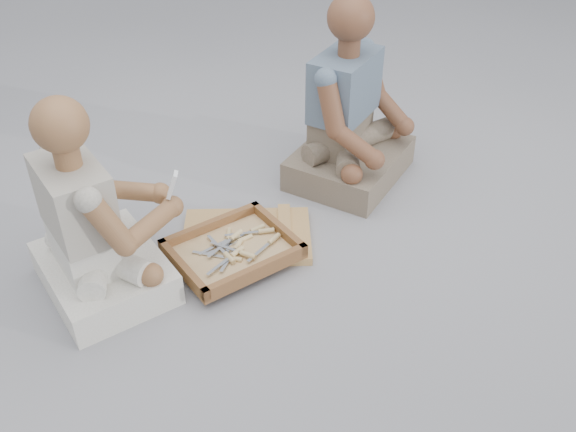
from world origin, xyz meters
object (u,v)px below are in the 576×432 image
object	(u,v)px
tool_tray	(233,251)
companion	(350,122)
craftsman	(94,230)
carved_panel	(247,236)

from	to	relation	value
tool_tray	companion	xyz separation A→B (m)	(0.74, 0.47, 0.25)
craftsman	companion	xyz separation A→B (m)	(1.28, 0.44, 0.02)
craftsman	companion	world-z (taller)	companion
carved_panel	craftsman	bearing A→B (deg)	-171.03
tool_tray	craftsman	distance (m)	0.59
carved_panel	craftsman	xyz separation A→B (m)	(-0.64, -0.10, 0.27)
carved_panel	craftsman	size ratio (longest dim) A/B	0.66
carved_panel	tool_tray	world-z (taller)	tool_tray
carved_panel	tool_tray	bearing A→B (deg)	-128.25
companion	craftsman	bearing A→B (deg)	-20.86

